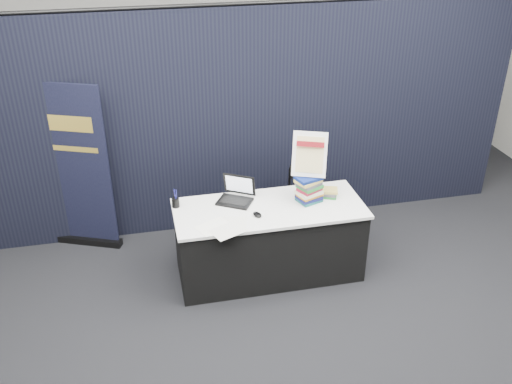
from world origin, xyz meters
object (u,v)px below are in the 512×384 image
object	(u,v)px
book_stack_tall	(309,189)
pullup_banner	(78,177)
book_stack_short	(327,193)
display_table	(269,240)
info_sign	(310,155)
stacking_chair	(309,201)
laptop	(234,195)

from	to	relation	value
book_stack_tall	pullup_banner	xyz separation A→B (m)	(-2.18, 0.92, -0.09)
book_stack_short	display_table	bearing A→B (deg)	-172.53
book_stack_tall	info_sign	size ratio (longest dim) A/B	0.62
info_sign	stacking_chair	xyz separation A→B (m)	(0.17, 0.43, -0.75)
book_stack_tall	book_stack_short	size ratio (longest dim) A/B	1.22
book_stack_short	pullup_banner	bearing A→B (deg)	160.02
laptop	display_table	bearing A→B (deg)	-2.62
display_table	book_stack_tall	distance (m)	0.64
book_stack_tall	book_stack_short	distance (m)	0.23
laptop	pullup_banner	size ratio (longest dim) A/B	0.22
laptop	book_stack_tall	world-z (taller)	book_stack_tall
display_table	book_stack_short	bearing A→B (deg)	7.47
info_sign	pullup_banner	world-z (taller)	pullup_banner
display_table	stacking_chair	xyz separation A→B (m)	(0.56, 0.49, 0.10)
laptop	book_stack_short	bearing A→B (deg)	23.28
display_table	info_sign	size ratio (longest dim) A/B	4.13
display_table	laptop	bearing A→B (deg)	146.39
book_stack_short	stacking_chair	world-z (taller)	stacking_chair
pullup_banner	info_sign	bearing A→B (deg)	0.57
book_stack_tall	laptop	bearing A→B (deg)	166.12
info_sign	pullup_banner	size ratio (longest dim) A/B	0.24
info_sign	stacking_chair	distance (m)	0.88
stacking_chair	book_stack_short	bearing A→B (deg)	-87.23
pullup_banner	stacking_chair	world-z (taller)	pullup_banner
pullup_banner	book_stack_short	bearing A→B (deg)	2.72
pullup_banner	stacking_chair	xyz separation A→B (m)	(2.35, -0.46, -0.32)
book_stack_tall	stacking_chair	bearing A→B (deg)	70.09
display_table	pullup_banner	distance (m)	2.07
display_table	book_stack_short	size ratio (longest dim) A/B	8.22
book_stack_short	pullup_banner	world-z (taller)	pullup_banner
display_table	pullup_banner	world-z (taller)	pullup_banner
display_table	stacking_chair	size ratio (longest dim) A/B	2.11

